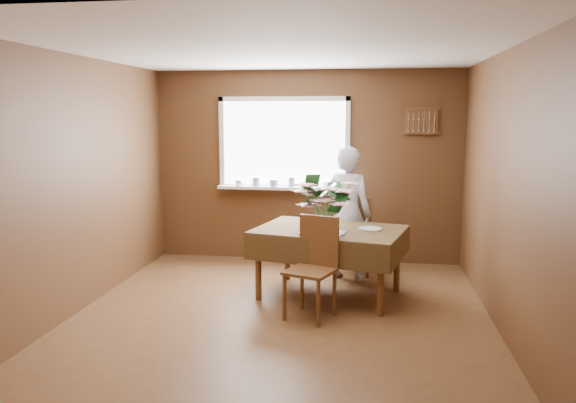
# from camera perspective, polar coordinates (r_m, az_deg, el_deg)

# --- Properties ---
(floor) EXTENTS (4.50, 4.50, 0.00)m
(floor) POSITION_cam_1_polar(r_m,az_deg,el_deg) (5.47, -0.85, -11.83)
(floor) COLOR #56361D
(floor) RESTS_ON ground
(ceiling) EXTENTS (4.50, 4.50, 0.00)m
(ceiling) POSITION_cam_1_polar(r_m,az_deg,el_deg) (5.15, -0.92, 15.18)
(ceiling) COLOR white
(ceiling) RESTS_ON wall_back
(wall_back) EXTENTS (4.00, 0.00, 4.00)m
(wall_back) POSITION_cam_1_polar(r_m,az_deg,el_deg) (7.38, 1.91, 3.54)
(wall_back) COLOR brown
(wall_back) RESTS_ON floor
(wall_front) EXTENTS (4.00, 0.00, 4.00)m
(wall_front) POSITION_cam_1_polar(r_m,az_deg,el_deg) (3.00, -7.79, -4.37)
(wall_front) COLOR brown
(wall_front) RESTS_ON floor
(wall_left) EXTENTS (0.00, 4.50, 4.50)m
(wall_left) POSITION_cam_1_polar(r_m,az_deg,el_deg) (5.83, -20.70, 1.56)
(wall_left) COLOR brown
(wall_left) RESTS_ON floor
(wall_right) EXTENTS (0.00, 4.50, 4.50)m
(wall_right) POSITION_cam_1_polar(r_m,az_deg,el_deg) (5.23, 21.28, 0.76)
(wall_right) COLOR brown
(wall_right) RESTS_ON floor
(window_assembly) EXTENTS (1.72, 0.20, 1.22)m
(window_assembly) POSITION_cam_1_polar(r_m,az_deg,el_deg) (7.36, -0.46, 4.31)
(window_assembly) COLOR white
(window_assembly) RESTS_ON wall_back
(spoon_rack) EXTENTS (0.44, 0.05, 0.33)m
(spoon_rack) POSITION_cam_1_polar(r_m,az_deg,el_deg) (7.30, 13.41, 7.97)
(spoon_rack) COLOR brown
(spoon_rack) RESTS_ON wall_back
(dining_table) EXTENTS (1.72, 1.36, 0.74)m
(dining_table) POSITION_cam_1_polar(r_m,az_deg,el_deg) (5.97, 4.24, -3.59)
(dining_table) COLOR brown
(dining_table) RESTS_ON floor
(chair_far) EXTENTS (0.43, 0.43, 0.99)m
(chair_far) POSITION_cam_1_polar(r_m,az_deg,el_deg) (6.77, 6.61, -3.12)
(chair_far) COLOR brown
(chair_far) RESTS_ON floor
(chair_near) EXTENTS (0.53, 0.53, 0.97)m
(chair_near) POSITION_cam_1_polar(r_m,az_deg,el_deg) (5.42, 2.65, -6.21)
(chair_near) COLOR brown
(chair_near) RESTS_ON floor
(seated_woman) EXTENTS (0.68, 0.57, 1.57)m
(seated_woman) POSITION_cam_1_polar(r_m,az_deg,el_deg) (6.60, 6.09, -1.20)
(seated_woman) COLOR white
(seated_woman) RESTS_ON floor
(flower_bouquet) EXTENTS (0.63, 0.63, 0.54)m
(flower_bouquet) POSITION_cam_1_polar(r_m,az_deg,el_deg) (5.71, 3.78, 0.30)
(flower_bouquet) COLOR white
(flower_bouquet) RESTS_ON dining_table
(side_plate) EXTENTS (0.29, 0.29, 0.01)m
(side_plate) POSITION_cam_1_polar(r_m,az_deg,el_deg) (5.95, 8.35, -2.77)
(side_plate) COLOR white
(side_plate) RESTS_ON dining_table
(table_knife) EXTENTS (0.05, 0.22, 0.00)m
(table_knife) POSITION_cam_1_polar(r_m,az_deg,el_deg) (5.73, 5.58, -3.14)
(table_knife) COLOR silver
(table_knife) RESTS_ON dining_table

